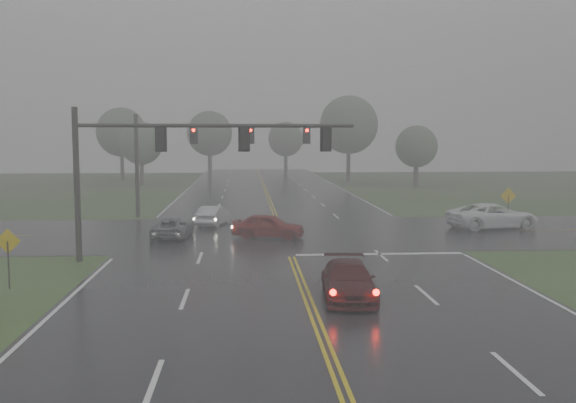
{
  "coord_description": "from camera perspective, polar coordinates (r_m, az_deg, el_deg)",
  "views": [
    {
      "loc": [
        -2.26,
        -17.2,
        5.93
      ],
      "look_at": [
        -0.03,
        16.0,
        2.57
      ],
      "focal_mm": 40.0,
      "sensor_mm": 36.0,
      "label": 1
    }
  ],
  "objects": [
    {
      "name": "car_grey",
      "position": [
        38.29,
        -10.19,
        -3.23
      ],
      "size": [
        2.28,
        4.5,
        1.22
      ],
      "primitive_type": "imported",
      "rotation": [
        0.0,
        0.0,
        3.08
      ],
      "color": "#585A5F",
      "rests_on": "ground"
    },
    {
      "name": "tree_nw_b",
      "position": [
        91.75,
        -14.6,
        5.98
      ],
      "size": [
        6.8,
        6.8,
        9.99
      ],
      "color": "#372B24",
      "rests_on": "ground"
    },
    {
      "name": "sedan_maroon",
      "position": [
        23.93,
        5.39,
        -8.61
      ],
      "size": [
        2.17,
        4.69,
        1.33
      ],
      "primitive_type": "imported",
      "rotation": [
        0.0,
        0.0,
        -0.07
      ],
      "color": "#3B0A0A",
      "rests_on": "ground"
    },
    {
      "name": "tree_e_near",
      "position": [
        77.48,
        11.35,
        4.81
      ],
      "size": [
        4.96,
        4.96,
        7.29
      ],
      "color": "#372B24",
      "rests_on": "ground"
    },
    {
      "name": "sedan_red",
      "position": [
        37.7,
        -1.74,
        -3.29
      ],
      "size": [
        4.51,
        2.74,
        1.44
      ],
      "primitive_type": "imported",
      "rotation": [
        0.0,
        0.0,
        1.31
      ],
      "color": "maroon",
      "rests_on": "ground"
    },
    {
      "name": "cross_street",
      "position": [
        39.71,
        -0.54,
        -2.82
      ],
      "size": [
        120.0,
        14.0,
        0.02
      ],
      "primitive_type": "cube",
      "color": "black",
      "rests_on": "ground"
    },
    {
      "name": "main_road",
      "position": [
        37.73,
        -0.36,
        -3.28
      ],
      "size": [
        18.0,
        160.0,
        0.02
      ],
      "primitive_type": "cube",
      "color": "black",
      "rests_on": "ground"
    },
    {
      "name": "signal_gantry_near",
      "position": [
        31.05,
        -10.98,
        4.23
      ],
      "size": [
        13.31,
        0.32,
        7.33
      ],
      "color": "black",
      "rests_on": "ground"
    },
    {
      "name": "sign_diamond_east",
      "position": [
        44.35,
        18.99,
        0.08
      ],
      "size": [
        1.1,
        0.13,
        2.64
      ],
      "rotation": [
        0.0,
        0.0,
        0.09
      ],
      "color": "black",
      "rests_on": "ground"
    },
    {
      "name": "tree_ne_a",
      "position": [
        86.06,
        5.42,
        6.79
      ],
      "size": [
        7.77,
        7.77,
        11.41
      ],
      "color": "#372B24",
      "rests_on": "ground"
    },
    {
      "name": "ground",
      "position": [
        18.33,
        3.54,
        -13.12
      ],
      "size": [
        180.0,
        180.0,
        0.0
      ],
      "primitive_type": "plane",
      "color": "#2C431C",
      "rests_on": "ground"
    },
    {
      "name": "pickup_white",
      "position": [
        43.67,
        17.72,
        -2.31
      ],
      "size": [
        6.25,
        3.77,
        1.62
      ],
      "primitive_type": "imported",
      "rotation": [
        0.0,
        0.0,
        1.77
      ],
      "color": "white",
      "rests_on": "ground"
    },
    {
      "name": "sedan_silver",
      "position": [
        43.38,
        -6.61,
        -2.13
      ],
      "size": [
        2.36,
        4.22,
        1.32
      ],
      "primitive_type": "imported",
      "rotation": [
        0.0,
        0.0,
        2.88
      ],
      "color": "silver",
      "rests_on": "ground"
    },
    {
      "name": "tree_n_far",
      "position": [
        105.73,
        -0.21,
        5.56
      ],
      "size": [
        5.75,
        5.75,
        8.44
      ],
      "color": "#372B24",
      "rests_on": "ground"
    },
    {
      "name": "sign_diamond_west",
      "position": [
        27.26,
        -23.63,
        -3.84
      ],
      "size": [
        0.99,
        0.1,
        2.39
      ],
      "rotation": [
        0.0,
        0.0,
        -0.05
      ],
      "color": "black",
      "rests_on": "ground"
    },
    {
      "name": "stop_bar",
      "position": [
        32.85,
        8.13,
        -4.69
      ],
      "size": [
        8.5,
        0.5,
        0.01
      ],
      "primitive_type": "cube",
      "color": "silver",
      "rests_on": "ground"
    },
    {
      "name": "signal_gantry_far",
      "position": [
        47.89,
        -8.13,
        5.02
      ],
      "size": [
        14.09,
        0.39,
        7.6
      ],
      "color": "black",
      "rests_on": "ground"
    },
    {
      "name": "tree_nw_a",
      "position": [
        81.29,
        -12.92,
        5.07
      ],
      "size": [
        5.33,
        5.33,
        7.83
      ],
      "color": "#372B24",
      "rests_on": "ground"
    },
    {
      "name": "tree_n_mid",
      "position": [
        95.49,
        -6.98,
        6.01
      ],
      "size": [
        6.64,
        6.64,
        9.76
      ],
      "color": "#372B24",
      "rests_on": "ground"
    }
  ]
}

